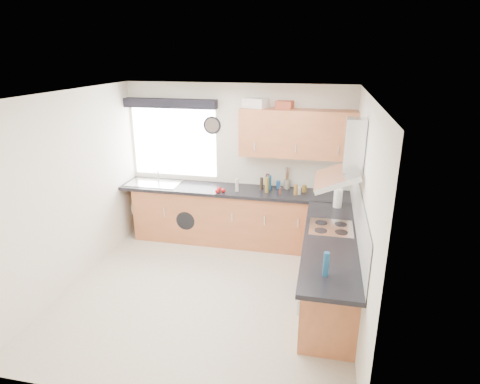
% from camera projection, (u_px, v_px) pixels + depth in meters
% --- Properties ---
extents(ground_plane, '(3.60, 3.60, 0.00)m').
position_uv_depth(ground_plane, '(207.00, 292.00, 5.19)').
color(ground_plane, beige).
extents(ceiling, '(3.60, 3.60, 0.02)m').
position_uv_depth(ceiling, '(201.00, 94.00, 4.36)').
color(ceiling, white).
rests_on(ceiling, wall_back).
extents(wall_back, '(3.60, 0.02, 2.50)m').
position_uv_depth(wall_back, '(237.00, 163.00, 6.44)').
color(wall_back, silver).
rests_on(wall_back, ground_plane).
extents(wall_front, '(3.60, 0.02, 2.50)m').
position_uv_depth(wall_front, '(138.00, 282.00, 3.12)').
color(wall_front, silver).
rests_on(wall_front, ground_plane).
extents(wall_left, '(0.02, 3.60, 2.50)m').
position_uv_depth(wall_left, '(70.00, 191.00, 5.13)').
color(wall_left, silver).
rests_on(wall_left, ground_plane).
extents(wall_right, '(0.02, 3.60, 2.50)m').
position_uv_depth(wall_right, '(361.00, 214.00, 4.42)').
color(wall_right, silver).
rests_on(wall_right, ground_plane).
extents(window, '(1.40, 0.02, 1.10)m').
position_uv_depth(window, '(174.00, 142.00, 6.54)').
color(window, white).
rests_on(window, wall_back).
extents(window_blind, '(1.50, 0.18, 0.14)m').
position_uv_depth(window_blind, '(170.00, 103.00, 6.25)').
color(window_blind, black).
rests_on(window_blind, wall_back).
extents(splashback, '(0.01, 3.00, 0.54)m').
position_uv_depth(splashback, '(358.00, 210.00, 4.72)').
color(splashback, white).
rests_on(splashback, wall_right).
extents(base_cab_back, '(3.00, 0.58, 0.86)m').
position_uv_depth(base_cab_back, '(227.00, 216.00, 6.46)').
color(base_cab_back, '#9F5732').
rests_on(base_cab_back, ground_plane).
extents(base_cab_corner, '(0.60, 0.60, 0.86)m').
position_uv_depth(base_cab_corner, '(329.00, 225.00, 6.14)').
color(base_cab_corner, '#9F5732').
rests_on(base_cab_corner, ground_plane).
extents(base_cab_right, '(0.58, 2.10, 0.86)m').
position_uv_depth(base_cab_right, '(329.00, 269.00, 4.89)').
color(base_cab_right, '#9F5732').
rests_on(base_cab_right, ground_plane).
extents(worktop_back, '(3.60, 0.62, 0.05)m').
position_uv_depth(worktop_back, '(233.00, 190.00, 6.28)').
color(worktop_back, black).
rests_on(worktop_back, base_cab_back).
extents(worktop_right, '(0.62, 2.42, 0.05)m').
position_uv_depth(worktop_right, '(331.00, 241.00, 4.60)').
color(worktop_right, black).
rests_on(worktop_right, base_cab_right).
extents(sink, '(0.84, 0.46, 0.10)m').
position_uv_depth(sink, '(154.00, 181.00, 6.52)').
color(sink, silver).
rests_on(sink, worktop_back).
extents(oven, '(0.56, 0.58, 0.85)m').
position_uv_depth(oven, '(328.00, 264.00, 5.03)').
color(oven, black).
rests_on(oven, ground_plane).
extents(hob_plate, '(0.52, 0.52, 0.01)m').
position_uv_depth(hob_plate, '(331.00, 228.00, 4.87)').
color(hob_plate, silver).
rests_on(hob_plate, worktop_right).
extents(extractor_hood, '(0.52, 0.78, 0.66)m').
position_uv_depth(extractor_hood, '(346.00, 160.00, 4.57)').
color(extractor_hood, silver).
rests_on(extractor_hood, wall_right).
extents(upper_cabinets, '(1.70, 0.35, 0.70)m').
position_uv_depth(upper_cabinets, '(297.00, 134.00, 5.91)').
color(upper_cabinets, '#9F5732').
rests_on(upper_cabinets, wall_back).
extents(washing_machine, '(0.60, 0.58, 0.84)m').
position_uv_depth(washing_machine, '(191.00, 214.00, 6.59)').
color(washing_machine, white).
rests_on(washing_machine, ground_plane).
extents(wall_clock, '(0.28, 0.04, 0.28)m').
position_uv_depth(wall_clock, '(212.00, 125.00, 6.30)').
color(wall_clock, black).
rests_on(wall_clock, wall_back).
extents(casserole, '(0.40, 0.34, 0.14)m').
position_uv_depth(casserole, '(255.00, 103.00, 5.98)').
color(casserole, white).
rests_on(casserole, upper_cabinets).
extents(storage_box, '(0.27, 0.24, 0.11)m').
position_uv_depth(storage_box, '(285.00, 105.00, 5.90)').
color(storage_box, '#AA472E').
rests_on(storage_box, upper_cabinets).
extents(utensil_pot, '(0.11, 0.11, 0.14)m').
position_uv_depth(utensil_pot, '(287.00, 184.00, 6.27)').
color(utensil_pot, gray).
rests_on(utensil_pot, worktop_back).
extents(kitchen_roll, '(0.13, 0.13, 0.26)m').
position_uv_depth(kitchen_roll, '(338.00, 198.00, 5.50)').
color(kitchen_roll, white).
rests_on(kitchen_roll, worktop_right).
extents(tomato_cluster, '(0.17, 0.17, 0.07)m').
position_uv_depth(tomato_cluster, '(220.00, 190.00, 6.11)').
color(tomato_cluster, '#A80E0D').
rests_on(tomato_cluster, worktop_back).
extents(jar_0, '(0.07, 0.07, 0.23)m').
position_uv_depth(jar_0, '(269.00, 183.00, 6.18)').
color(jar_0, navy).
rests_on(jar_0, worktop_back).
extents(jar_1, '(0.07, 0.07, 0.13)m').
position_uv_depth(jar_1, '(278.00, 185.00, 6.27)').
color(jar_1, '#1C4F8A').
rests_on(jar_1, worktop_back).
extents(jar_2, '(0.05, 0.05, 0.19)m').
position_uv_depth(jar_2, '(261.00, 184.00, 6.23)').
color(jar_2, black).
rests_on(jar_2, worktop_back).
extents(jar_3, '(0.06, 0.06, 0.24)m').
position_uv_depth(jar_3, '(267.00, 185.00, 6.08)').
color(jar_3, brown).
rests_on(jar_3, worktop_back).
extents(jar_4, '(0.06, 0.06, 0.15)m').
position_uv_depth(jar_4, '(296.00, 190.00, 6.00)').
color(jar_4, brown).
rests_on(jar_4, worktop_back).
extents(jar_5, '(0.06, 0.06, 0.11)m').
position_uv_depth(jar_5, '(299.00, 191.00, 6.02)').
color(jar_5, '#B6A79B').
rests_on(jar_5, worktop_back).
extents(jar_6, '(0.05, 0.05, 0.20)m').
position_uv_depth(jar_6, '(237.00, 185.00, 6.14)').
color(jar_6, '#AFA396').
rests_on(jar_6, worktop_back).
extents(jar_7, '(0.07, 0.07, 0.10)m').
position_uv_depth(jar_7, '(304.00, 189.00, 6.12)').
color(jar_7, brown).
rests_on(jar_7, worktop_back).
extents(jar_8, '(0.04, 0.04, 0.12)m').
position_uv_depth(jar_8, '(280.00, 191.00, 6.00)').
color(jar_8, '#52261D').
rests_on(jar_8, worktop_back).
extents(jar_9, '(0.06, 0.06, 0.24)m').
position_uv_depth(jar_9, '(267.00, 181.00, 6.25)').
color(jar_9, '#57241F').
rests_on(jar_9, worktop_back).
extents(bottle_0, '(0.06, 0.06, 0.25)m').
position_uv_depth(bottle_0, '(326.00, 264.00, 3.80)').
color(bottle_0, navy).
rests_on(bottle_0, worktop_right).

